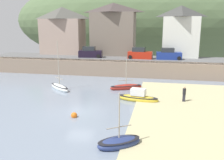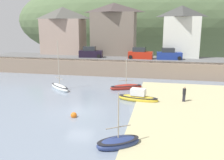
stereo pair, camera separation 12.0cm
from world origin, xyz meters
name	(u,v)px [view 1 (the left image)]	position (x,y,z in m)	size (l,w,h in m)	color
quay_seawall	(115,67)	(0.00, 17.50, 1.36)	(48.00, 9.40, 2.40)	gray
hillside_backdrop	(143,21)	(1.67, 55.20, 9.42)	(80.00, 44.00, 26.92)	#546A44
waterfront_building_left	(63,30)	(-12.01, 25.20, 7.04)	(8.40, 4.94, 9.11)	tan
waterfront_building_centre	(113,29)	(-1.74, 25.20, 7.32)	(8.45, 4.93, 9.70)	#76695C
waterfront_building_right	(180,31)	(10.58, 25.20, 7.00)	(6.45, 5.91, 9.04)	silver
fishing_boat_green	(138,97)	(5.13, 4.35, 0.37)	(4.60, 2.09, 1.53)	gold
rowboat_small_beached	(119,143)	(4.84, -5.98, 0.27)	(3.29, 2.81, 3.90)	navy
sailboat_tall_mast	(126,87)	(3.15, 8.92, 0.27)	(4.23, 2.85, 4.01)	maroon
sailboat_nearest_shore	(59,87)	(-5.12, 7.08, 0.30)	(3.80, 3.36, 6.32)	white
parked_car_near_slipway	(90,53)	(-5.06, 20.70, 3.20)	(4.26, 2.12, 1.95)	black
parked_car_by_wall	(140,54)	(3.81, 20.70, 3.20)	(4.22, 2.01, 1.95)	#B22513
parked_car_end_of_row	(168,55)	(8.59, 20.70, 3.20)	(4.21, 1.99, 1.95)	navy
person_on_slipway	(184,93)	(9.91, 4.77, 0.98)	(0.34, 0.34, 1.62)	#282833
mooring_buoy	(74,115)	(0.04, -1.60, 0.17)	(0.55, 0.55, 0.55)	orange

